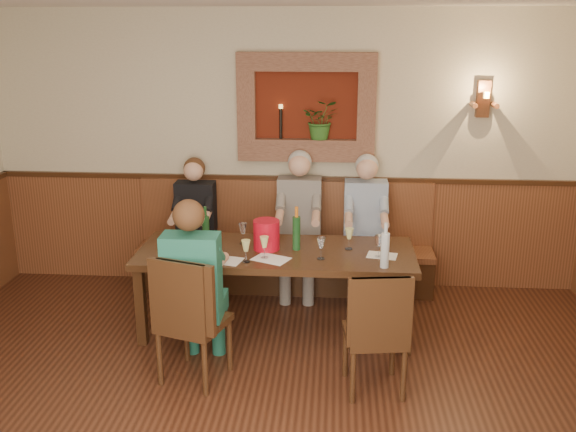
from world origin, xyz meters
name	(u,v)px	position (x,y,z in m)	size (l,w,h in m)	color
room_shell	(243,169)	(0.00, 0.00, 1.89)	(6.04, 6.04, 2.82)	#C2B392
wainscoting	(248,380)	(0.00, 0.00, 0.59)	(6.02, 6.02, 1.15)	#5B321A
wall_niche	(310,112)	(0.24, 2.94, 1.81)	(1.36, 0.30, 1.06)	#591A0C
wall_sconce	(483,100)	(1.90, 2.93, 1.94)	(0.25, 0.20, 0.35)	#5B321A
dining_table	(276,258)	(0.00, 1.85, 0.68)	(2.40, 0.90, 0.75)	black
bench	(285,258)	(0.00, 2.79, 0.33)	(3.00, 0.45, 1.11)	#381E0F
chair_near_left	(193,343)	(-0.56, 0.96, 0.30)	(0.58, 0.58, 1.03)	black
chair_near_right	(374,356)	(0.82, 0.90, 0.28)	(0.49, 0.49, 0.98)	black
person_bench_left	(195,237)	(-0.91, 2.69, 0.56)	(0.39, 0.48, 1.37)	black
person_bench_mid	(299,236)	(0.15, 2.69, 0.60)	(0.43, 0.53, 1.46)	#55524E
person_bench_right	(365,239)	(0.81, 2.69, 0.59)	(0.42, 0.52, 1.43)	navy
person_chair_front	(196,302)	(-0.55, 1.07, 0.60)	(0.43, 0.52, 1.44)	#1B595E
spittoon_bucket	(266,235)	(-0.09, 1.88, 0.88)	(0.23, 0.23, 0.26)	red
wine_bottle_green_a	(296,232)	(0.17, 1.89, 0.91)	(0.09, 0.09, 0.39)	#19471E
wine_bottle_green_b	(206,230)	(-0.63, 1.94, 0.89)	(0.07, 0.07, 0.36)	#19471E
water_bottle	(385,249)	(0.91, 1.52, 0.90)	(0.09, 0.09, 0.38)	silver
tasting_sheet_a	(177,255)	(-0.83, 1.67, 0.75)	(0.25, 0.18, 0.00)	white
tasting_sheet_b	(271,259)	(-0.02, 1.63, 0.75)	(0.29, 0.21, 0.00)	white
tasting_sheet_c	(382,255)	(0.91, 1.79, 0.75)	(0.25, 0.18, 0.00)	white
tasting_sheet_d	(225,260)	(-0.41, 1.57, 0.75)	(0.29, 0.20, 0.00)	white
wine_glass_0	(379,246)	(0.88, 1.75, 0.85)	(0.08, 0.08, 0.19)	white
wine_glass_1	(264,247)	(-0.08, 1.65, 0.85)	(0.08, 0.08, 0.19)	#E0E186
wine_glass_2	(188,236)	(-0.78, 1.90, 0.85)	(0.08, 0.08, 0.19)	white
wine_glass_3	(246,251)	(-0.22, 1.55, 0.85)	(0.08, 0.08, 0.19)	#E0E186
wine_glass_4	(321,248)	(0.39, 1.66, 0.85)	(0.08, 0.08, 0.19)	white
wine_glass_5	(349,239)	(0.63, 1.93, 0.85)	(0.08, 0.08, 0.19)	#E0E186
wine_glass_6	(215,246)	(-0.50, 1.65, 0.85)	(0.08, 0.08, 0.19)	#E0E186
wine_glass_7	(243,233)	(-0.31, 2.00, 0.85)	(0.08, 0.08, 0.19)	white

